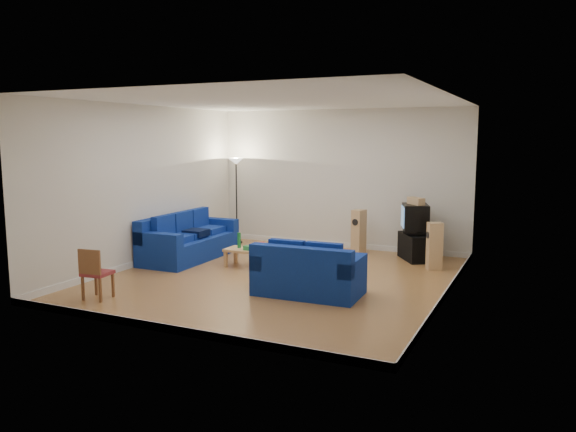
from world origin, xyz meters
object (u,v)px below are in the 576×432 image
at_px(sofa_three_seat, 187,242).
at_px(coffee_table, 250,252).
at_px(sofa_loveseat, 308,276).
at_px(television, 415,217).
at_px(tv_stand, 416,247).

xyz_separation_m(sofa_three_seat, coffee_table, (1.61, -0.15, -0.04)).
bearing_deg(coffee_table, sofa_loveseat, -36.94).
bearing_deg(television, tv_stand, 68.58).
relative_size(sofa_three_seat, coffee_table, 2.43).
height_order(sofa_loveseat, tv_stand, sofa_loveseat).
relative_size(coffee_table, television, 1.23).
relative_size(tv_stand, television, 1.12).
bearing_deg(coffee_table, television, 36.13).
bearing_deg(television, coffee_table, -72.49).
relative_size(sofa_loveseat, tv_stand, 1.92).
distance_m(tv_stand, television, 0.64).
relative_size(coffee_table, tv_stand, 1.10).
bearing_deg(coffee_table, tv_stand, 35.71).
xyz_separation_m(sofa_loveseat, television, (0.99, 3.42, 0.59)).
relative_size(sofa_three_seat, sofa_loveseat, 1.39).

